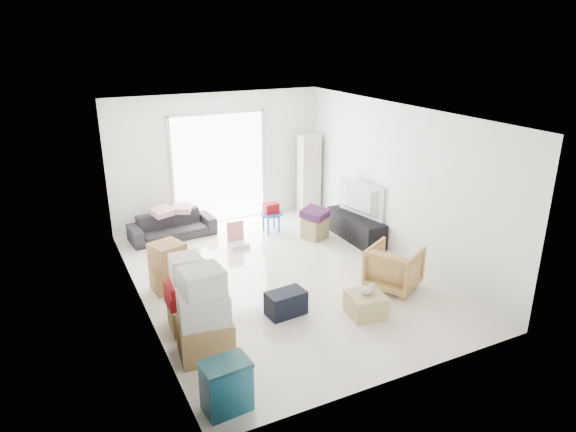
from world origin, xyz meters
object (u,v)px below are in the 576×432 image
Objects in this scene: armchair at (394,266)px; television at (357,212)px; ac_tower at (309,174)px; storage_bins at (226,386)px; ottoman at (315,228)px; sofa at (172,222)px; kids_table at (271,212)px; tv_console at (356,227)px; wood_crate at (366,305)px.

television is at bearing -45.67° from armchair.
ac_tower is 2.97× the size of storage_bins.
ottoman is (-0.63, -1.42, -0.67)m from ac_tower.
armchair reaches higher than sofa.
kids_table is at bearing -15.47° from armchair.
tv_console is 2.85m from wood_crate.
kids_table is (-1.31, 1.09, -0.13)m from television.
storage_bins is 2.64m from wood_crate.
television is (0.00, 0.00, 0.32)m from tv_console.
sofa is 2.80× the size of storage_bins.
television reaches higher than storage_bins.
tv_console is 2.04m from armchair.
television is at bearing 0.00° from tv_console.
kids_table reaches higher than wood_crate.
television is 1.97× the size of storage_bins.
armchair is at bearing -87.56° from ottoman.
sofa is (-3.18, 1.68, -0.24)m from television.
wood_crate is (-0.87, -0.51, -0.22)m from armchair.
sofa is 2.80m from ottoman.
storage_bins is (-3.85, -5.25, -0.58)m from ac_tower.
storage_bins is (-3.32, -1.47, -0.08)m from armchair.
sofa is (-3.18, 1.68, 0.08)m from tv_console.
ottoman is (3.22, 3.83, -0.09)m from storage_bins.
sofa is at bearing 162.39° from kids_table.
storage_bins is at bearing 84.83° from armchair.
storage_bins is 0.97× the size of kids_table.
sofa reaches higher than kids_table.
television is at bearing 59.45° from wood_crate.
storage_bins is (-3.90, -3.41, 0.05)m from tv_console.
armchair is 3.63m from storage_bins.
television is 0.70× the size of sofa.
kids_table reaches higher than tv_console.
storage_bins is at bearing -102.11° from sofa.
kids_table is (-1.26, -0.74, -0.44)m from ac_tower.
ottoman is at bearing 148.76° from tv_console.
ottoman is at bearing -31.00° from sofa.
tv_console is 1.72m from kids_table.
sofa is 2.70× the size of kids_table.
tv_console is at bearing -39.68° from kids_table.
tv_console reaches higher than wood_crate.
storage_bins reaches higher than tv_console.
kids_table is (2.59, 4.50, 0.14)m from storage_bins.
ac_tower reaches higher than sofa.
storage_bins is at bearing -126.27° from ac_tower.
ac_tower is 6.53m from storage_bins.
ac_tower is at bearing 53.73° from storage_bins.
television reaches higher than wood_crate.
tv_console is at bearing -31.96° from sofa.
tv_console is 5.18m from storage_bins.
ac_tower is 1.94m from tv_console.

